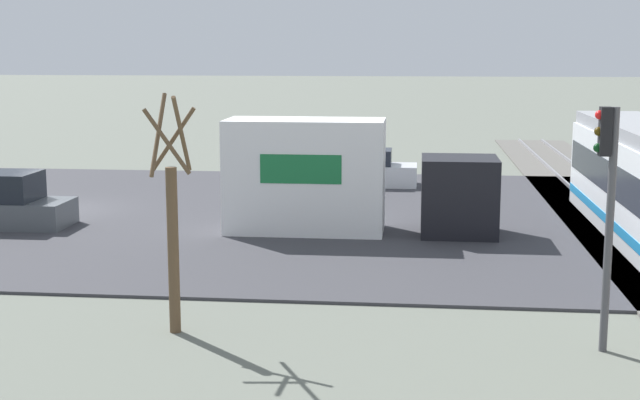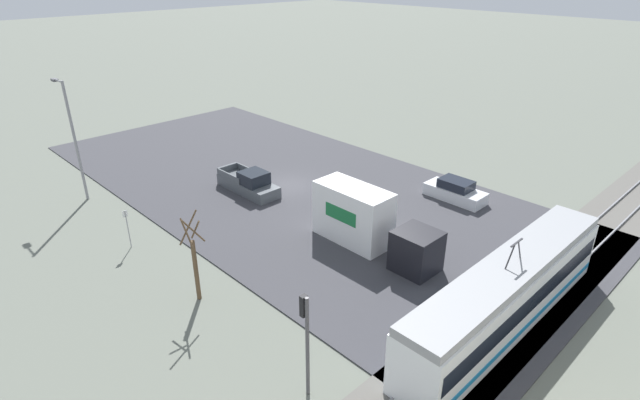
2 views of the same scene
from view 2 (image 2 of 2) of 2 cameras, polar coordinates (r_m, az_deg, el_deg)
name	(u,v)px [view 2 (image 2 of 2)]	position (r m, az deg, el deg)	size (l,w,h in m)	color
ground_plane	(289,186)	(40.58, -3.55, 1.62)	(320.00, 320.00, 0.00)	#60665B
road_surface	(289,185)	(40.57, -3.55, 1.68)	(21.88, 46.59, 0.08)	#38383D
rail_bed	(533,293)	(30.10, 23.19, -9.76)	(55.33, 4.40, 0.22)	#5B5954
light_rail_tram	(507,295)	(26.29, 20.55, -10.09)	(15.52, 2.57, 4.67)	white
box_truck	(367,222)	(31.21, 5.41, -2.55)	(2.34, 8.75, 3.67)	black
pickup_truck	(249,183)	(39.47, -8.12, 1.91)	(2.02, 5.72, 1.83)	#4C5156
sedan_car_0	(455,191)	(39.15, 15.19, 0.97)	(1.89, 4.63, 1.58)	silver
traffic_light_pole	(306,332)	(20.37, -1.62, -14.87)	(0.28, 0.47, 4.91)	#47474C
street_tree	(195,262)	(26.93, -14.11, -6.88)	(1.20, 1.00, 5.09)	brown
street_lamp_near_crossing	(73,134)	(40.66, -26.41, 6.77)	(0.36, 1.95, 9.03)	gray
no_parking_sign	(127,225)	(33.41, -21.15, -2.73)	(0.32, 0.08, 2.59)	gray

